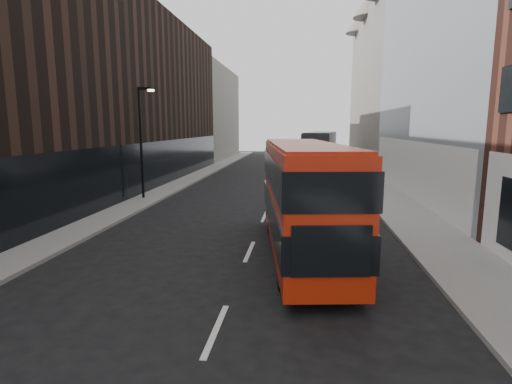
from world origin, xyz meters
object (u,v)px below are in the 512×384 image
(car_a, at_px, (312,186))
(car_c, at_px, (303,171))
(grey_bus, at_px, (320,148))
(car_b, at_px, (307,183))
(red_bus, at_px, (303,194))
(street_lamp, at_px, (142,135))

(car_a, height_order, car_c, car_c)
(grey_bus, distance_m, car_b, 18.30)
(red_bus, xyz_separation_m, car_a, (0.62, 12.10, -1.53))
(car_c, bearing_deg, red_bus, -84.20)
(grey_bus, distance_m, car_c, 11.66)
(grey_bus, xyz_separation_m, car_b, (-1.69, -18.16, -1.54))
(street_lamp, relative_size, red_bus, 0.67)
(street_lamp, distance_m, grey_bus, 25.83)
(red_bus, distance_m, grey_bus, 32.82)
(red_bus, height_order, car_a, red_bus)
(grey_bus, height_order, car_c, grey_bus)
(street_lamp, xyz_separation_m, red_bus, (10.21, -10.10, -1.89))
(grey_bus, height_order, car_a, grey_bus)
(red_bus, relative_size, car_c, 1.93)
(red_bus, distance_m, car_b, 14.70)
(red_bus, relative_size, car_b, 2.71)
(street_lamp, height_order, car_c, street_lamp)
(red_bus, relative_size, car_a, 2.32)
(street_lamp, xyz_separation_m, car_b, (10.54, 4.51, -3.55))
(red_bus, bearing_deg, car_b, 80.99)
(car_a, distance_m, car_b, 2.53)
(street_lamp, bearing_deg, red_bus, -44.68)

